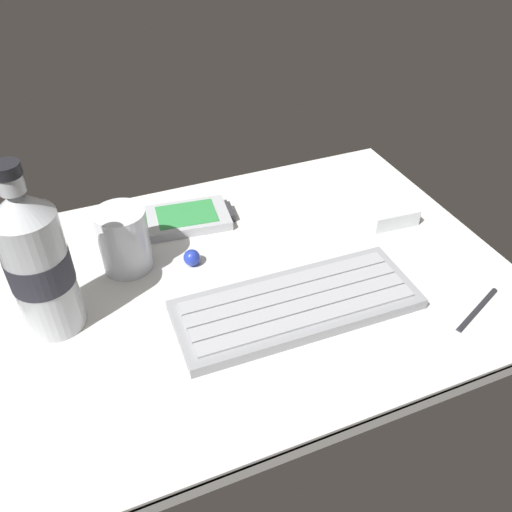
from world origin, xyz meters
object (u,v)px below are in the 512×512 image
water_bottle (38,263)px  stylus_pen (478,308)px  juice_cup (125,242)px  trackball_mouse (192,258)px  keyboard (297,304)px  handheld_device (188,218)px  charger_block (389,213)px

water_bottle → stylus_pen: bearing=-19.9°
juice_cup → trackball_mouse: bearing=-20.0°
keyboard → trackball_mouse: trackball_mouse is taller
water_bottle → handheld_device: bearing=34.6°
keyboard → trackball_mouse: 15.59cm
trackball_mouse → stylus_pen: size_ratio=0.23×
juice_cup → trackball_mouse: (7.78, -2.84, -2.81)cm
juice_cup → water_bottle: water_bottle is taller
juice_cup → stylus_pen: juice_cup is taller
water_bottle → stylus_pen: size_ratio=2.19×
stylus_pen → handheld_device: bearing=107.3°
keyboard → handheld_device: bearing=107.3°
keyboard → stylus_pen: bearing=-22.7°
water_bottle → stylus_pen: (46.44, -16.77, -8.66)cm
stylus_pen → charger_block: bearing=64.5°
trackball_mouse → charger_block: bearing=-1.9°
water_bottle → charger_block: 47.70cm
juice_cup → charger_block: (37.24, -3.81, -2.71)cm
handheld_device → juice_cup: 12.36cm
water_bottle → keyboard: bearing=-17.7°
keyboard → trackball_mouse: (-9.07, 12.68, 0.29)cm
handheld_device → charger_block: 29.16cm
keyboard → stylus_pen: 21.55cm
handheld_device → water_bottle: water_bottle is taller
handheld_device → stylus_pen: size_ratio=1.41×
juice_cup → stylus_pen: (36.74, -23.81, -3.56)cm
keyboard → handheld_device: keyboard is taller
keyboard → charger_block: 23.51cm
juice_cup → stylus_pen: bearing=-33.0°
handheld_device → charger_block: size_ratio=1.91×
charger_block → trackball_mouse: bearing=178.1°
keyboard → trackball_mouse: bearing=125.6°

